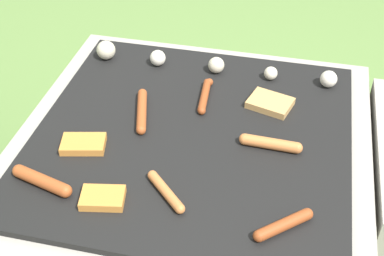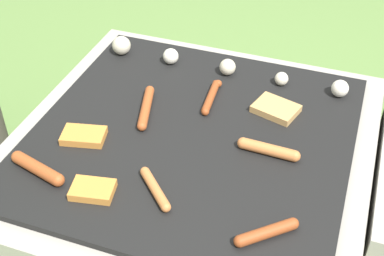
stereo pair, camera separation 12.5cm
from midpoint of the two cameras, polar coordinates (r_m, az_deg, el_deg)
ground_plane at (r=1.72m, az=2.13°, el=-12.02°), size 14.00×14.00×0.00m
grill at (r=1.55m, az=2.32°, el=-7.00°), size 0.93×0.93×0.44m
sausage_front_center at (r=1.24m, az=-1.07°, el=-6.62°), size 0.11×0.11×0.02m
sausage_front_right at (r=1.17m, az=11.08°, el=-11.00°), size 0.12×0.11×0.03m
sausage_back_left at (r=1.47m, az=-2.51°, el=2.12°), size 0.07×0.18×0.03m
sausage_back_center at (r=1.32m, az=-13.58°, el=-4.30°), size 0.17×0.07×0.03m
sausage_back_right at (r=1.36m, az=10.79°, el=-2.36°), size 0.16×0.03×0.03m
sausage_mid_left at (r=1.52m, az=4.43°, el=3.24°), size 0.03×0.16×0.02m
bread_slice_left at (r=1.50m, az=11.31°, el=1.95°), size 0.14×0.12×0.02m
bread_slice_right at (r=1.40m, az=-8.99°, el=-0.92°), size 0.12×0.09×0.02m
bread_slice_center at (r=1.25m, az=-7.74°, el=-6.68°), size 0.11×0.09×0.02m
mushroom_row at (r=1.64m, az=3.69°, el=6.92°), size 0.74×0.06×0.06m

